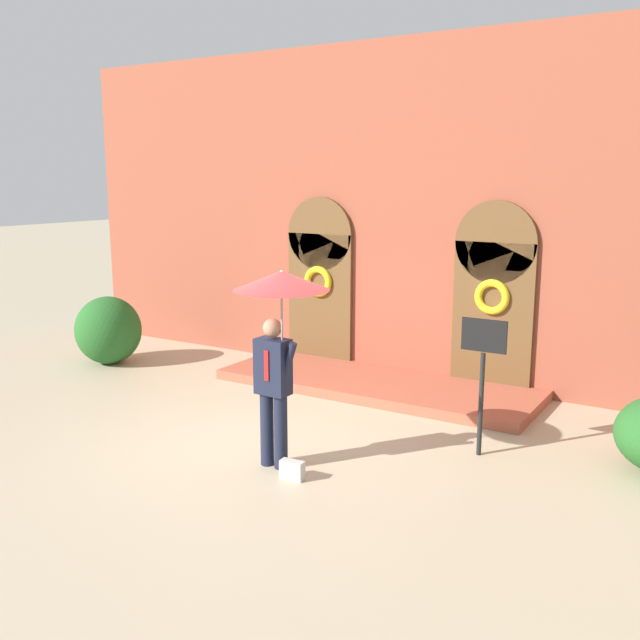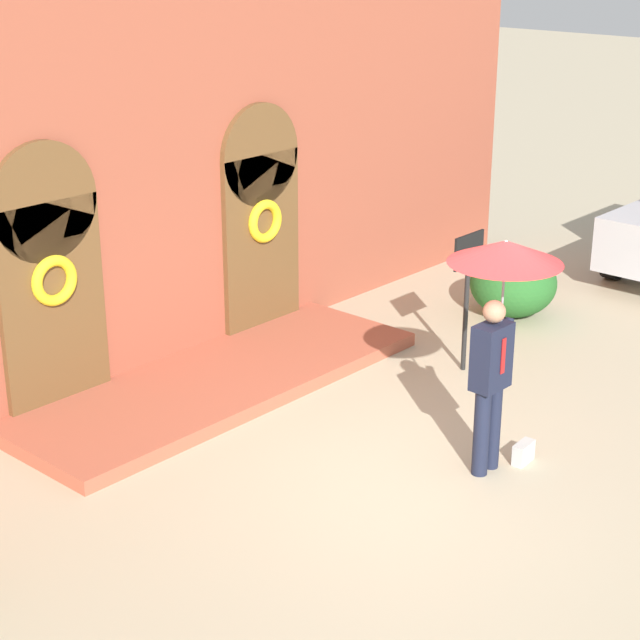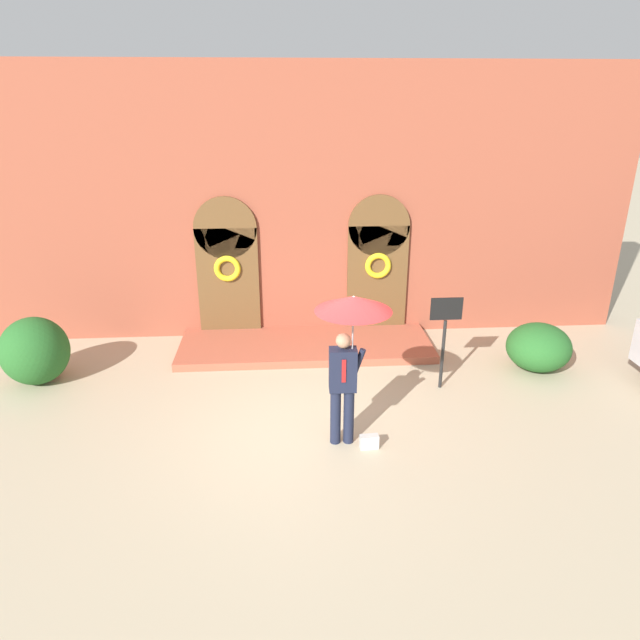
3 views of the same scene
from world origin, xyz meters
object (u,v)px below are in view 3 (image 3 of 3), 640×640
(person_with_umbrella, at_px, (351,326))
(shrub_right, at_px, (539,347))
(handbag, at_px, (369,442))
(sign_post, at_px, (445,328))
(shrub_left, at_px, (35,351))

(person_with_umbrella, bearing_deg, shrub_right, 29.65)
(handbag, height_order, shrub_right, shrub_right)
(sign_post, distance_m, shrub_left, 7.39)
(shrub_left, relative_size, shrub_right, 1.03)
(person_with_umbrella, distance_m, shrub_right, 4.74)
(shrub_left, bearing_deg, handbag, -23.81)
(person_with_umbrella, relative_size, handbag, 8.44)
(shrub_right, bearing_deg, shrub_left, 179.32)
(handbag, relative_size, shrub_right, 0.23)
(person_with_umbrella, height_order, sign_post, person_with_umbrella)
(handbag, xyz_separation_m, shrub_left, (-5.76, 2.54, 0.51))
(person_with_umbrella, xyz_separation_m, shrub_left, (-5.47, 2.34, -1.29))
(person_with_umbrella, distance_m, handbag, 1.84)
(handbag, height_order, sign_post, sign_post)
(handbag, distance_m, shrub_left, 6.32)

